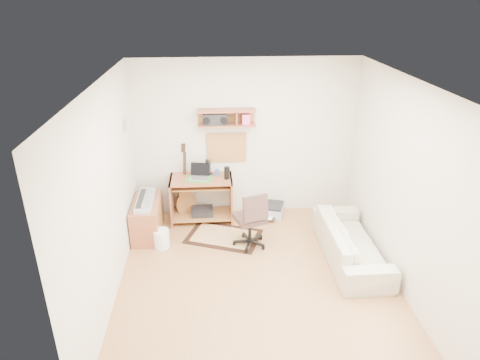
{
  "coord_description": "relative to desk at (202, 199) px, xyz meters",
  "views": [
    {
      "loc": [
        -0.56,
        -4.62,
        3.53
      ],
      "look_at": [
        -0.15,
        1.05,
        1.0
      ],
      "focal_mm": 32.24,
      "sensor_mm": 36.0,
      "label": 1
    }
  ],
  "objects": [
    {
      "name": "back_wall",
      "position": [
        0.73,
        0.28,
        0.93
      ],
      "size": [
        3.6,
        0.01,
        2.6
      ],
      "primitive_type": "cube",
      "color": "beige",
      "rests_on": "ground"
    },
    {
      "name": "speaker",
      "position": [
        0.42,
        -0.05,
        0.48
      ],
      "size": [
        0.09,
        0.09,
        0.2
      ],
      "primitive_type": "cylinder",
      "color": "black",
      "rests_on": "desk"
    },
    {
      "name": "right_wall",
      "position": [
        2.54,
        -1.73,
        0.93
      ],
      "size": [
        0.01,
        4.0,
        2.6
      ],
      "primitive_type": "cube",
      "color": "beige",
      "rests_on": "ground"
    },
    {
      "name": "boombox",
      "position": [
        0.25,
        0.15,
        1.3
      ],
      "size": [
        0.37,
        0.17,
        0.19
      ],
      "primitive_type": "cube",
      "color": "black",
      "rests_on": "wall_shelf"
    },
    {
      "name": "pencil_cup",
      "position": [
        0.26,
        0.1,
        0.43
      ],
      "size": [
        0.07,
        0.07,
        0.1
      ],
      "primitive_type": "cylinder",
      "color": "#3654A2",
      "rests_on": "desk"
    },
    {
      "name": "waste_basket",
      "position": [
        -0.6,
        -0.8,
        -0.23
      ],
      "size": [
        0.25,
        0.25,
        0.28
      ],
      "primitive_type": "cylinder",
      "rotation": [
        0.0,
        0.0,
        0.09
      ],
      "color": "white",
      "rests_on": "floor"
    },
    {
      "name": "printer",
      "position": [
        1.12,
        0.09,
        -0.29
      ],
      "size": [
        0.59,
        0.52,
        0.19
      ],
      "primitive_type": "cube",
      "rotation": [
        0.0,
        0.0,
        -0.31
      ],
      "color": "#A5A8AA",
      "rests_on": "floor"
    },
    {
      "name": "ceiling",
      "position": [
        0.73,
        -1.73,
        2.23
      ],
      "size": [
        3.6,
        4.0,
        0.01
      ],
      "primitive_type": "cube",
      "color": "white",
      "rests_on": "ground"
    },
    {
      "name": "task_chair",
      "position": [
        0.71,
        -0.85,
        0.08
      ],
      "size": [
        0.59,
        0.59,
        0.91
      ],
      "primitive_type": null,
      "rotation": [
        0.0,
        0.0,
        0.33
      ],
      "color": "#392822",
      "rests_on": "floor"
    },
    {
      "name": "laptop",
      "position": [
        -0.03,
        -0.02,
        0.49
      ],
      "size": [
        0.36,
        0.36,
        0.24
      ],
      "primitive_type": null,
      "rotation": [
        0.0,
        0.0,
        -0.19
      ],
      "color": "silver",
      "rests_on": "desk"
    },
    {
      "name": "cabinet",
      "position": [
        -0.85,
        -0.4,
        -0.1
      ],
      "size": [
        0.4,
        0.9,
        0.55
      ],
      "primitive_type": "cube",
      "color": "#9A5436",
      "rests_on": "floor"
    },
    {
      "name": "music_keyboard",
      "position": [
        -0.85,
        -0.4,
        0.21
      ],
      "size": [
        0.24,
        0.77,
        0.07
      ],
      "primitive_type": "cube",
      "color": "#B2B5BA",
      "rests_on": "cabinet"
    },
    {
      "name": "floor",
      "position": [
        0.73,
        -1.73,
        -0.38
      ],
      "size": [
        3.6,
        4.0,
        0.01
      ],
      "primitive_type": "cube",
      "color": "#AB7847",
      "rests_on": "ground"
    },
    {
      "name": "rug",
      "position": [
        0.33,
        -0.58,
        -0.37
      ],
      "size": [
        1.29,
        1.07,
        0.01
      ],
      "primitive_type": "cube",
      "rotation": [
        0.0,
        0.0,
        -0.36
      ],
      "color": "beige",
      "rests_on": "floor"
    },
    {
      "name": "desk_lamp",
      "position": [
        0.16,
        0.14,
        0.52
      ],
      "size": [
        0.09,
        0.09,
        0.28
      ],
      "primitive_type": null,
      "color": "black",
      "rests_on": "desk"
    },
    {
      "name": "cork_board",
      "position": [
        0.43,
        0.25,
        0.79
      ],
      "size": [
        0.64,
        0.03,
        0.49
      ],
      "primitive_type": "cube",
      "color": "tan",
      "rests_on": "back_wall"
    },
    {
      "name": "left_wall",
      "position": [
        -1.07,
        -1.73,
        0.93
      ],
      "size": [
        0.01,
        4.0,
        2.6
      ],
      "primitive_type": "cube",
      "color": "beige",
      "rests_on": "ground"
    },
    {
      "name": "wall_shelf",
      "position": [
        0.43,
        0.15,
        1.32
      ],
      "size": [
        0.9,
        0.25,
        0.26
      ],
      "primitive_type": "cube",
      "color": "#9A5436",
      "rests_on": "back_wall"
    },
    {
      "name": "wall_photo",
      "position": [
        -1.06,
        -0.23,
        1.34
      ],
      "size": [
        0.02,
        0.2,
        0.15
      ],
      "primitive_type": "cube",
      "color": "#4C8CBF",
      "rests_on": "left_wall"
    },
    {
      "name": "guitar",
      "position": [
        -0.27,
        0.13,
        0.26
      ],
      "size": [
        0.39,
        0.31,
        1.27
      ],
      "primitive_type": null,
      "rotation": [
        0.0,
        0.0,
        0.33
      ],
      "color": "#94602D",
      "rests_on": "floor"
    },
    {
      "name": "sofa",
      "position": [
        2.11,
        -1.28,
        -0.02
      ],
      "size": [
        0.52,
        1.79,
        0.7
      ],
      "primitive_type": "imported",
      "rotation": [
        0.0,
        0.0,
        1.57
      ],
      "color": "#BAB293",
      "rests_on": "floor"
    },
    {
      "name": "desk",
      "position": [
        0.0,
        0.0,
        0.0
      ],
      "size": [
        1.0,
        0.55,
        0.75
      ],
      "primitive_type": null,
      "color": "#9A5436",
      "rests_on": "floor"
    }
  ]
}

